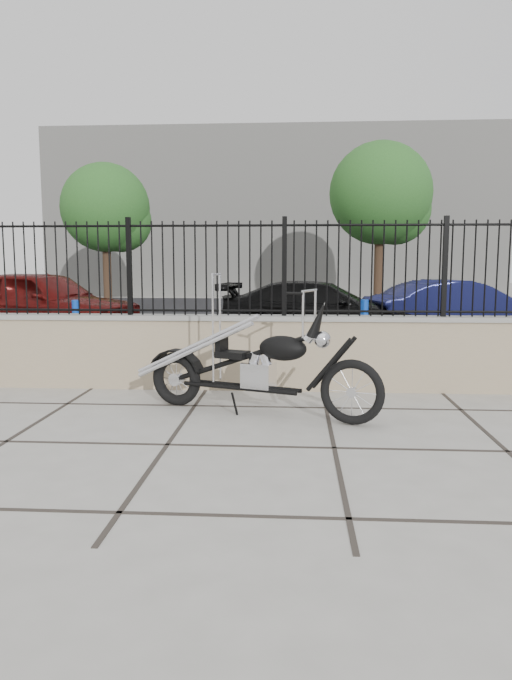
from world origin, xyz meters
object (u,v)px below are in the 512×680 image
(car_red, at_px, (42,304))
(car_blue, at_px, (459,310))
(chopper_motorcycle, at_px, (254,344))
(car_black, at_px, (321,311))

(car_red, bearing_deg, car_blue, -72.18)
(car_red, height_order, car_blue, car_red)
(chopper_motorcycle, distance_m, car_black, 6.49)
(car_red, distance_m, car_blue, 8.94)
(car_red, bearing_deg, chopper_motorcycle, -125.53)
(chopper_motorcycle, xyz_separation_m, car_blue, (3.89, 6.63, -0.14))
(chopper_motorcycle, height_order, car_black, chopper_motorcycle)
(chopper_motorcycle, bearing_deg, car_blue, 80.36)
(car_black, distance_m, car_blue, 2.91)
(car_black, bearing_deg, car_blue, -79.33)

